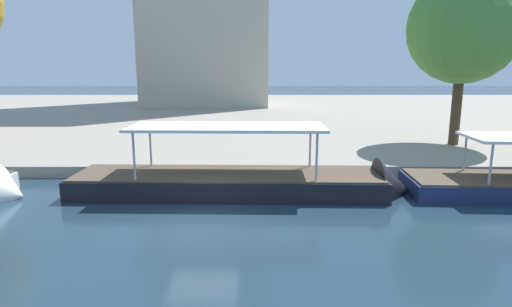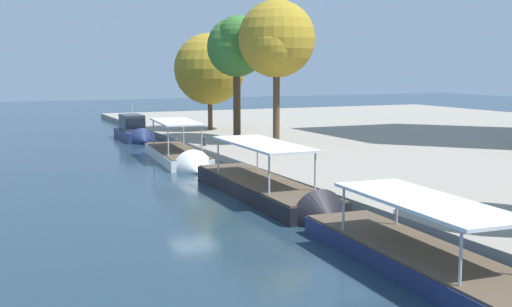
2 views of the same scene
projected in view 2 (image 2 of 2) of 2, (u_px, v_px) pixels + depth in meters
ground_plane at (194, 200)px, 34.68m from camera, size 220.00×220.00×0.00m
motor_yacht_0 at (135, 133)px, 63.19m from camera, size 8.67×2.60×4.27m
tour_boat_1 at (180, 159)px, 48.41m from camera, size 12.69×4.13×4.30m
tour_boat_2 at (271, 195)px, 34.53m from camera, size 14.75×3.46×4.27m
tour_boat_3 at (444, 274)px, 21.33m from camera, size 14.04×3.71×3.79m
mooring_bollard_0 at (204, 141)px, 53.78m from camera, size 0.31×0.31×0.80m
tree_0 at (207, 69)px, 66.79m from camera, size 7.41×7.47×10.05m
tree_1 at (275, 41)px, 54.64m from camera, size 6.78×6.56×12.20m
tree_2 at (237, 45)px, 58.39m from camera, size 5.48×5.42×11.13m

